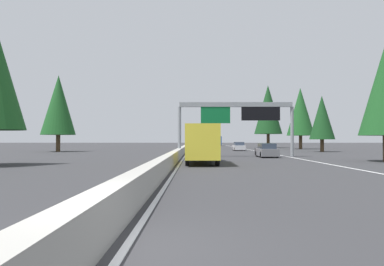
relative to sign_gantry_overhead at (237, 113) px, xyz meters
The scene contains 17 objects.
ground_plane 28.43m from the sign_gantry_overhead, 12.44° to the left, with size 320.00×320.00×0.00m, color #2D2D30.
median_barrier 47.99m from the sign_gantry_overhead, ahead, with size 180.00×0.56×0.90m, color #9E9B93.
shoulder_stripe_right 38.07m from the sign_gantry_overhead, ahead, with size 160.00×0.16×0.01m, color silver.
shoulder_stripe_median 38.12m from the sign_gantry_overhead, ahead, with size 160.00×0.16×0.01m, color silver.
sign_gantry_overhead is the anchor object (origin of this frame).
box_truck_mid_right 12.14m from the sign_gantry_overhead, 159.54° to the left, with size 8.50×2.40×2.95m.
sedan_near_center 5.13m from the sign_gantry_overhead, 108.90° to the right, with size 4.40×1.80×1.47m.
pickup_distant_a 23.18m from the sign_gantry_overhead, 10.84° to the left, with size 5.60×2.00×1.86m.
sedan_far_left 43.74m from the sign_gantry_overhead, ahead, with size 4.40×1.80×1.47m.
bus_far_right 84.55m from the sign_gantry_overhead, ahead, with size 11.50×2.55×3.10m.
sedan_near_right 22.58m from the sign_gantry_overhead, ahead, with size 4.40×1.80×1.47m.
minivan_far_center 89.08m from the sign_gantry_overhead, ahead, with size 5.00×1.95×1.69m.
box_truck_mid_left 39.71m from the sign_gantry_overhead, ahead, with size 8.50×2.40×2.95m.
conifer_right_near 22.11m from the sign_gantry_overhead, 42.84° to the right, with size 3.83×3.83×8.71m.
conifer_right_mid 36.80m from the sign_gantry_overhead, 26.93° to the right, with size 5.44×5.44×12.37m.
conifer_right_far 45.87m from the sign_gantry_overhead, 15.78° to the right, with size 6.46×6.46×14.67m.
conifer_left_near 30.85m from the sign_gantry_overhead, 57.92° to the left, with size 5.28×5.28×11.99m.
Camera 1 is at (-6.00, -1.44, 1.84)m, focal length 33.07 mm.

